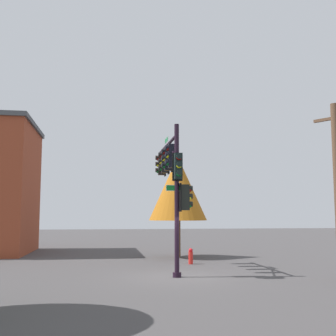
% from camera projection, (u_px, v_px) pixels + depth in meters
% --- Properties ---
extents(ground_plane, '(120.00, 120.00, 0.00)m').
position_uv_depth(ground_plane, '(177.00, 277.00, 17.61)').
color(ground_plane, '#444041').
extents(signal_pole_assembly, '(5.96, 1.15, 6.54)m').
position_uv_depth(signal_pole_assembly, '(171.00, 172.00, 19.69)').
color(signal_pole_assembly, black).
rests_on(signal_pole_assembly, ground_plane).
extents(fire_hydrant, '(0.33, 0.24, 0.83)m').
position_uv_depth(fire_hydrant, '(191.00, 256.00, 22.36)').
color(fire_hydrant, red).
rests_on(fire_hydrant, ground_plane).
extents(tree_mid, '(3.60, 3.60, 6.27)m').
position_uv_depth(tree_mid, '(178.00, 188.00, 26.24)').
color(tree_mid, brown).
rests_on(tree_mid, ground_plane).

